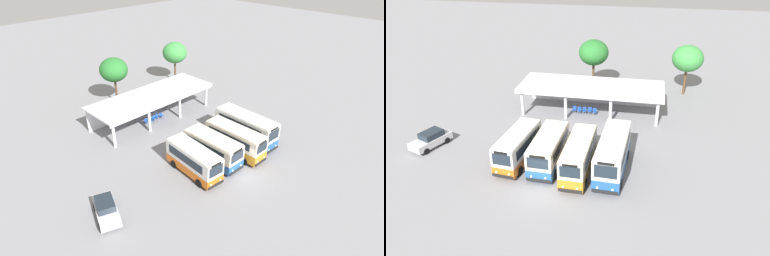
{
  "view_description": "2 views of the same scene",
  "coord_description": "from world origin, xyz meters",
  "views": [
    {
      "loc": [
        -22.74,
        -15.04,
        20.84
      ],
      "look_at": [
        0.08,
        7.44,
        2.54
      ],
      "focal_mm": 30.67,
      "sensor_mm": 36.0,
      "label": 1
    },
    {
      "loc": [
        7.79,
        -24.48,
        19.28
      ],
      "look_at": [
        1.75,
        7.09,
        2.44
      ],
      "focal_mm": 34.93,
      "sensor_mm": 36.0,
      "label": 2
    }
  ],
  "objects": [
    {
      "name": "city_bus_nearest_orange",
      "position": [
        -3.31,
        3.84,
        1.71
      ],
      "size": [
        2.77,
        6.81,
        3.09
      ],
      "color": "black",
      "rests_on": "ground"
    },
    {
      "name": "waiting_chair_end_by_column",
      "position": [
        -0.28,
        15.44,
        0.52
      ],
      "size": [
        0.45,
        0.45,
        0.86
      ],
      "color": "slate",
      "rests_on": "ground"
    },
    {
      "name": "city_bus_middle_cream",
      "position": [
        2.56,
        3.2,
        1.77
      ],
      "size": [
        2.32,
        7.24,
        3.19
      ],
      "color": "black",
      "rests_on": "ground"
    },
    {
      "name": "city_bus_fourth_amber",
      "position": [
        5.5,
        3.92,
        1.89
      ],
      "size": [
        2.69,
        7.94,
        3.44
      ],
      "color": "black",
      "rests_on": "ground"
    },
    {
      "name": "terminal_canopy",
      "position": [
        1.61,
        16.99,
        2.68
      ],
      "size": [
        16.88,
        6.11,
        3.4
      ],
      "color": "silver",
      "rests_on": "ground"
    },
    {
      "name": "waiting_chair_second_from_end",
      "position": [
        0.33,
        15.35,
        0.52
      ],
      "size": [
        0.45,
        0.45,
        0.86
      ],
      "color": "slate",
      "rests_on": "ground"
    },
    {
      "name": "waiting_chair_middle_seat",
      "position": [
        0.95,
        15.37,
        0.52
      ],
      "size": [
        0.45,
        0.45,
        0.86
      ],
      "color": "slate",
      "rests_on": "ground"
    },
    {
      "name": "parked_car_flank",
      "position": [
        -12.97,
        4.98,
        0.83
      ],
      "size": [
        3.12,
        4.47,
        1.62
      ],
      "color": "black",
      "rests_on": "ground"
    },
    {
      "name": "city_bus_second_in_row",
      "position": [
        -0.37,
        3.86,
        1.71
      ],
      "size": [
        2.54,
        6.75,
        3.09
      ],
      "color": "black",
      "rests_on": "ground"
    },
    {
      "name": "roadside_tree_east_of_canopy",
      "position": [
        12.92,
        24.08,
        4.9
      ],
      "size": [
        4.01,
        4.01,
        6.62
      ],
      "color": "brown",
      "rests_on": "ground"
    },
    {
      "name": "ground_plane",
      "position": [
        0.0,
        0.0,
        0.0
      ],
      "size": [
        180.0,
        180.0,
        0.0
      ],
      "primitive_type": "plane",
      "color": "gray"
    },
    {
      "name": "waiting_chair_fourth_seat",
      "position": [
        1.57,
        15.48,
        0.52
      ],
      "size": [
        0.45,
        0.45,
        0.86
      ],
      "color": "slate",
      "rests_on": "ground"
    },
    {
      "name": "waiting_chair_fifth_seat",
      "position": [
        2.19,
        15.33,
        0.52
      ],
      "size": [
        0.45,
        0.45,
        0.86
      ],
      "color": "slate",
      "rests_on": "ground"
    },
    {
      "name": "roadside_tree_behind_canopy",
      "position": [
        0.75,
        23.48,
        5.2
      ],
      "size": [
        3.96,
        3.96,
        6.91
      ],
      "color": "brown",
      "rests_on": "ground"
    }
  ]
}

